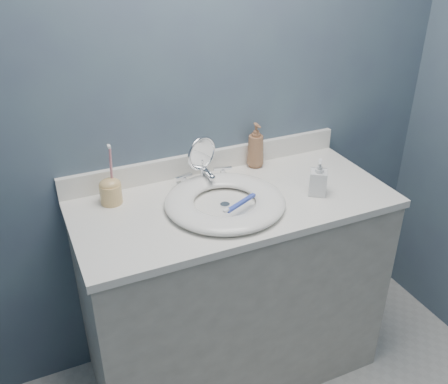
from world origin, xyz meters
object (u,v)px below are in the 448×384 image
toothbrush_holder (111,190)px  soap_bottle_amber (256,145)px  soap_bottle_clear (319,177)px  makeup_mirror (202,159)px

toothbrush_holder → soap_bottle_amber: bearing=5.2°
soap_bottle_clear → toothbrush_holder: toothbrush_holder is taller
soap_bottle_amber → soap_bottle_clear: 0.33m
makeup_mirror → toothbrush_holder: size_ratio=0.88×
makeup_mirror → toothbrush_holder: (-0.36, 0.01, -0.06)m
soap_bottle_amber → makeup_mirror: bearing=-163.7°
makeup_mirror → toothbrush_holder: bearing=158.8°
makeup_mirror → soap_bottle_amber: bearing=-6.8°
soap_bottle_amber → toothbrush_holder: toothbrush_holder is taller
makeup_mirror → soap_bottle_clear: (0.38, -0.25, -0.04)m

